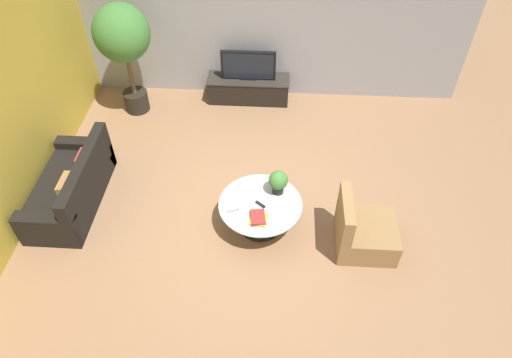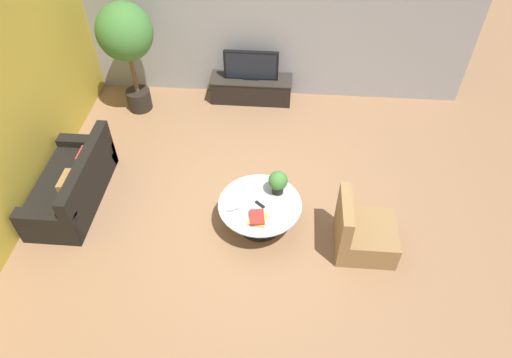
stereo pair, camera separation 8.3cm
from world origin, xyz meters
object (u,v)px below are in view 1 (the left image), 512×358
coffee_table (260,210)px  armchair_wicker (363,232)px  media_console (249,89)px  couch_by_wall (72,188)px  potted_palm_tall (123,39)px  potted_plant_tabletop (278,181)px  television (248,66)px

coffee_table → armchair_wicker: armchair_wicker is taller
media_console → couch_by_wall: couch_by_wall is taller
media_console → potted_palm_tall: bearing=-167.9°
armchair_wicker → potted_plant_tabletop: armchair_wicker is taller
coffee_table → potted_plant_tabletop: (0.23, 0.24, 0.34)m
television → coffee_table: television is taller
coffee_table → couch_by_wall: bearing=174.1°
television → armchair_wicker: size_ratio=1.16×
couch_by_wall → armchair_wicker: 4.26m
media_console → potted_palm_tall: potted_palm_tall is taller
television → couch_by_wall: 3.74m
media_console → armchair_wicker: size_ratio=1.77×
coffee_table → media_console: bearing=97.2°
potted_palm_tall → armchair_wicker: bearing=-37.2°
coffee_table → armchair_wicker: 1.43m
media_console → potted_palm_tall: 2.42m
couch_by_wall → media_console: bearing=139.2°
media_console → coffee_table: bearing=-82.8°
media_console → coffee_table: size_ratio=1.31×
potted_palm_tall → potted_plant_tabletop: 3.69m
media_console → coffee_table: (0.39, -3.10, 0.08)m
couch_by_wall → armchair_wicker: bearing=82.5°
armchair_wicker → potted_plant_tabletop: (-1.17, 0.51, 0.39)m
coffee_table → potted_palm_tall: 3.78m
couch_by_wall → potted_plant_tabletop: 3.07m
coffee_table → armchair_wicker: (1.41, -0.27, -0.05)m
television → potted_plant_tabletop: (0.62, -2.85, -0.08)m
media_console → potted_plant_tabletop: (0.62, -2.86, 0.42)m
television → armchair_wicker: television is taller
coffee_table → couch_by_wall: couch_by_wall is taller
television → coffee_table: size_ratio=0.86×
media_console → couch_by_wall: (-2.43, -2.81, 0.04)m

